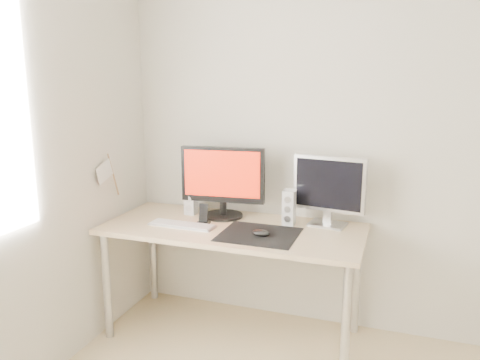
# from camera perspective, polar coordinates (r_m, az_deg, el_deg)

# --- Properties ---
(wall_back) EXTENTS (3.50, 0.00, 3.50)m
(wall_back) POSITION_cam_1_polar(r_m,az_deg,el_deg) (2.99, 18.70, 4.39)
(wall_back) COLOR silver
(wall_back) RESTS_ON ground
(mousepad) EXTENTS (0.45, 0.40, 0.00)m
(mousepad) POSITION_cam_1_polar(r_m,az_deg,el_deg) (2.76, 2.33, -6.64)
(mousepad) COLOR black
(mousepad) RESTS_ON desk
(mouse) EXTENTS (0.10, 0.06, 0.04)m
(mouse) POSITION_cam_1_polar(r_m,az_deg,el_deg) (2.72, 2.55, -6.46)
(mouse) COLOR black
(mouse) RESTS_ON mousepad
(desk) EXTENTS (1.60, 0.70, 0.73)m
(desk) POSITION_cam_1_polar(r_m,az_deg,el_deg) (2.93, -0.88, -7.15)
(desk) COLOR #D1B587
(desk) RESTS_ON ground
(main_monitor) EXTENTS (0.55, 0.28, 0.47)m
(main_monitor) POSITION_cam_1_polar(r_m,az_deg,el_deg) (3.04, -2.12, 0.06)
(main_monitor) COLOR black
(main_monitor) RESTS_ON desk
(second_monitor) EXTENTS (0.45, 0.19, 0.43)m
(second_monitor) POSITION_cam_1_polar(r_m,az_deg,el_deg) (2.92, 10.80, -0.94)
(second_monitor) COLOR silver
(second_monitor) RESTS_ON desk
(speaker_left) EXTENTS (0.07, 0.09, 0.22)m
(speaker_left) POSITION_cam_1_polar(r_m,az_deg,el_deg) (3.16, -6.01, -2.18)
(speaker_left) COLOR white
(speaker_left) RESTS_ON desk
(speaker_right) EXTENTS (0.07, 0.09, 0.22)m
(speaker_right) POSITION_cam_1_polar(r_m,az_deg,el_deg) (2.92, 5.99, -3.37)
(speaker_right) COLOR white
(speaker_right) RESTS_ON desk
(keyboard) EXTENTS (0.42, 0.13, 0.02)m
(keyboard) POSITION_cam_1_polar(r_m,az_deg,el_deg) (2.94, -7.10, -5.44)
(keyboard) COLOR #B3B3B5
(keyboard) RESTS_ON desk
(phone_dock) EXTENTS (0.07, 0.06, 0.13)m
(phone_dock) POSITION_cam_1_polar(r_m,az_deg,el_deg) (2.96, -4.46, -4.61)
(phone_dock) COLOR black
(phone_dock) RESTS_ON desk
(pennant) EXTENTS (0.01, 0.23, 0.29)m
(pennant) POSITION_cam_1_polar(r_m,az_deg,el_deg) (3.06, -15.86, 0.91)
(pennant) COLOR #A57F54
(pennant) RESTS_ON wall_left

